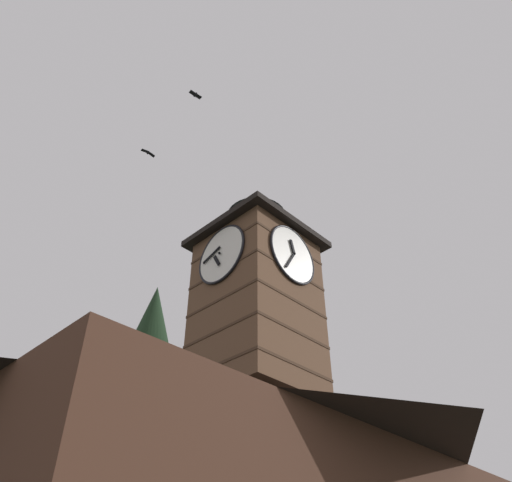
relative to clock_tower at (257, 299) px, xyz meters
The scene contains 5 objects.
clock_tower is the anchor object (origin of this frame).
pine_tree_behind 7.99m from the clock_tower, 84.62° to the right, with size 5.64×5.64×14.13m.
moon 37.83m from the clock_tower, 116.16° to the right, with size 2.09×2.09×2.09m.
flying_bird_high 8.46m from the clock_tower, 34.06° to the right, with size 0.67×0.20×0.11m.
flying_bird_low 9.74m from the clock_tower, ahead, with size 0.60×0.27×0.14m.
Camera 1 is at (12.51, 8.66, 1.32)m, focal length 35.78 mm.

